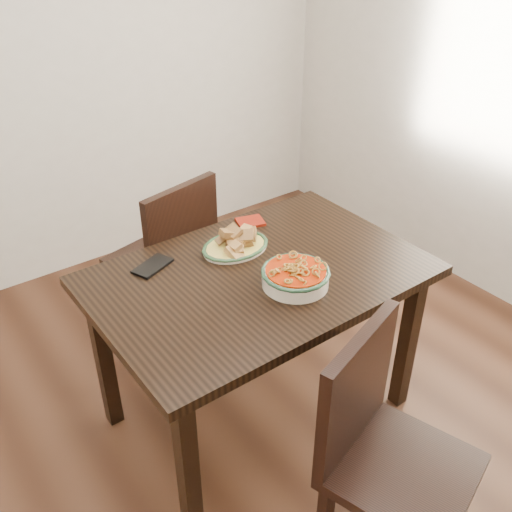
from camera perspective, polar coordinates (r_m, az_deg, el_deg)
floor at (r=2.57m, az=-0.63°, el=-17.56°), size 3.50×3.50×0.00m
wall_back at (r=3.32m, az=-19.94°, el=18.88°), size 3.50×0.10×2.60m
dining_table at (r=2.24m, az=0.31°, el=-3.54°), size 1.26×0.84×0.75m
chair_far at (r=2.80m, az=-8.63°, el=0.22°), size 0.50×0.50×0.89m
chair_near at (r=1.94m, az=12.43°, el=-17.85°), size 0.53×0.53×0.89m
fish_plate at (r=2.30m, az=-2.10°, el=1.65°), size 0.28×0.22×0.11m
noodle_bowl at (r=2.09m, az=3.97°, el=-1.89°), size 0.26×0.26×0.08m
smartphone at (r=2.24m, az=-10.30°, el=-0.98°), size 0.18×0.14×0.01m
napkin at (r=2.51m, az=-0.57°, el=3.44°), size 0.14×0.13×0.01m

